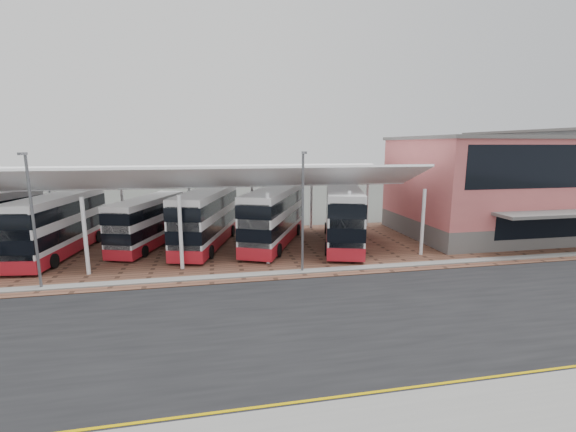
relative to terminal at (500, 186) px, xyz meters
name	(u,v)px	position (x,y,z in m)	size (l,w,h in m)	color
ground	(292,314)	(-23.00, -13.92, -4.66)	(140.00, 140.00, 0.00)	#424440
road	(296,323)	(-23.00, -14.92, -4.65)	(120.00, 14.00, 0.02)	black
forecourt	(284,247)	(-21.00, -0.92, -4.63)	(72.00, 16.00, 0.06)	brown
north_kerb	(273,274)	(-23.00, -7.72, -4.59)	(120.00, 0.80, 0.14)	slate
yellow_line_near	(335,403)	(-23.00, -20.92, -4.63)	(120.00, 0.12, 0.01)	#CAA300
yellow_line_far	(332,398)	(-23.00, -20.62, -4.63)	(120.00, 0.12, 0.01)	#CAA300
canopy	(184,179)	(-29.00, 0.01, 1.14)	(37.00, 11.63, 7.07)	white
terminal	(500,186)	(0.00, 0.00, 0.00)	(18.40, 14.40, 9.25)	#615E5C
lamp_west	(33,217)	(-37.00, -7.65, -0.30)	(0.16, 0.90, 8.07)	#5B5C62
lamp_east	(303,209)	(-21.00, -7.65, -0.30)	(0.16, 0.90, 8.07)	#5B5C62
bus_1	(59,225)	(-38.52, 0.09, -2.29)	(4.09, 11.54, 4.65)	silver
bus_2	(149,222)	(-32.12, 1.37, -2.56)	(5.28, 10.18, 4.10)	silver
bus_3	(207,219)	(-27.34, 0.43, -2.26)	(5.62, 11.70, 4.71)	silver
bus_4	(274,217)	(-21.71, -0.04, -2.23)	(7.12, 11.68, 4.78)	silver
bus_5	(343,216)	(-15.93, -1.05, -2.16)	(5.96, 12.18, 4.90)	silver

